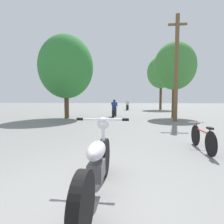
# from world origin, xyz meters

# --- Properties ---
(ground_plane) EXTENTS (120.00, 120.00, 0.00)m
(ground_plane) POSITION_xyz_m (0.00, 0.00, 0.00)
(ground_plane) COLOR slate
(utility_pole) EXTENTS (1.10, 0.24, 6.44)m
(utility_pole) POSITION_xyz_m (3.52, 9.11, 3.31)
(utility_pole) COLOR brown
(utility_pole) RESTS_ON ground
(roadside_tree_right_near) EXTENTS (3.07, 2.76, 5.60)m
(roadside_tree_right_near) POSITION_xyz_m (4.01, 11.58, 3.81)
(roadside_tree_right_near) COLOR #513A23
(roadside_tree_right_near) RESTS_ON ground
(roadside_tree_right_far) EXTENTS (3.67, 3.30, 7.04)m
(roadside_tree_right_far) POSITION_xyz_m (4.73, 21.93, 4.91)
(roadside_tree_right_far) COLOR #513A23
(roadside_tree_right_far) RESTS_ON ground
(roadside_tree_left) EXTENTS (3.87, 3.49, 5.89)m
(roadside_tree_left) POSITION_xyz_m (-3.83, 10.12, 3.65)
(roadside_tree_left) COLOR #513A23
(roadside_tree_left) RESTS_ON ground
(motorcycle_foreground) EXTENTS (0.88, 2.09, 1.06)m
(motorcycle_foreground) POSITION_xyz_m (0.31, 0.34, 0.45)
(motorcycle_foreground) COLOR black
(motorcycle_foreground) RESTS_ON ground
(motorcycle_rider_lead) EXTENTS (0.50, 2.18, 1.37)m
(motorcycle_rider_lead) POSITION_xyz_m (-0.53, 11.73, 0.52)
(motorcycle_rider_lead) COLOR black
(motorcycle_rider_lead) RESTS_ON ground
(motorcycle_rider_far) EXTENTS (0.50, 2.15, 1.43)m
(motorcycle_rider_far) POSITION_xyz_m (0.33, 20.32, 0.53)
(motorcycle_rider_far) COLOR black
(motorcycle_rider_far) RESTS_ON ground
(bicycle_parked) EXTENTS (0.44, 1.61, 0.71)m
(bicycle_parked) POSITION_xyz_m (2.68, 2.77, 0.33)
(bicycle_parked) COLOR black
(bicycle_parked) RESTS_ON ground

